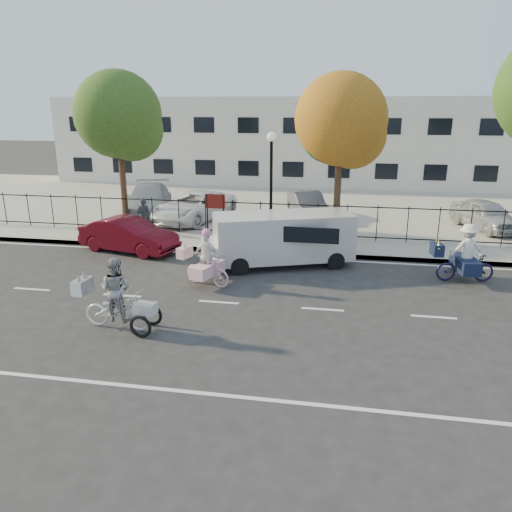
% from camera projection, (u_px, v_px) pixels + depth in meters
% --- Properties ---
extents(ground, '(120.00, 120.00, 0.00)m').
position_uv_depth(ground, '(219.00, 302.00, 14.51)').
color(ground, '#333334').
extents(road_markings, '(60.00, 9.52, 0.01)m').
position_uv_depth(road_markings, '(219.00, 302.00, 14.51)').
color(road_markings, silver).
rests_on(road_markings, ground).
extents(curb, '(60.00, 0.10, 0.15)m').
position_uv_depth(curb, '(251.00, 252.00, 19.24)').
color(curb, '#A8A399').
rests_on(curb, ground).
extents(sidewalk, '(60.00, 2.20, 0.15)m').
position_uv_depth(sidewalk, '(256.00, 244.00, 20.23)').
color(sidewalk, '#A8A399').
rests_on(sidewalk, ground).
extents(parking_lot, '(60.00, 15.60, 0.15)m').
position_uv_depth(parking_lot, '(283.00, 203.00, 28.61)').
color(parking_lot, '#A8A399').
rests_on(parking_lot, ground).
extents(iron_fence, '(58.00, 0.06, 1.50)m').
position_uv_depth(iron_fence, '(260.00, 219.00, 21.02)').
color(iron_fence, black).
rests_on(iron_fence, sidewalk).
extents(building, '(34.00, 10.00, 6.00)m').
position_uv_depth(building, '(301.00, 139.00, 37.17)').
color(building, silver).
rests_on(building, ground).
extents(lamppost, '(0.36, 0.36, 4.33)m').
position_uv_depth(lamppost, '(271.00, 167.00, 19.92)').
color(lamppost, black).
rests_on(lamppost, sidewalk).
extents(street_sign, '(0.85, 0.06, 1.80)m').
position_uv_depth(street_sign, '(215.00, 207.00, 20.81)').
color(street_sign, black).
rests_on(street_sign, sidewalk).
extents(zebra_trike, '(2.21, 0.88, 1.89)m').
position_uv_depth(zebra_trike, '(117.00, 302.00, 12.64)').
color(zebra_trike, white).
rests_on(zebra_trike, ground).
extents(unicorn_bike, '(1.88, 1.36, 1.85)m').
position_uv_depth(unicorn_bike, '(206.00, 265.00, 15.71)').
color(unicorn_bike, beige).
rests_on(unicorn_bike, ground).
extents(bull_bike, '(2.09, 1.45, 1.91)m').
position_uv_depth(bull_bike, '(465.00, 259.00, 16.05)').
color(bull_bike, '#140F33').
rests_on(bull_bike, ground).
extents(white_van, '(5.68, 3.34, 1.86)m').
position_uv_depth(white_van, '(280.00, 237.00, 17.59)').
color(white_van, silver).
rests_on(white_van, ground).
extents(red_sedan, '(4.20, 2.36, 1.31)m').
position_uv_depth(red_sedan, '(129.00, 235.00, 19.35)').
color(red_sedan, '#520914').
rests_on(red_sedan, ground).
extents(pedestrian, '(0.67, 0.56, 1.55)m').
position_uv_depth(pedestrian, '(144.00, 216.00, 21.38)').
color(pedestrian, black).
rests_on(pedestrian, sidewalk).
extents(lot_car_a, '(3.32, 5.44, 1.47)m').
position_uv_depth(lot_car_a, '(148.00, 199.00, 25.33)').
color(lot_car_a, '#A5A6AC').
rests_on(lot_car_a, parking_lot).
extents(lot_car_b, '(3.62, 5.40, 1.38)m').
position_uv_depth(lot_car_b, '(194.00, 206.00, 23.89)').
color(lot_car_b, white).
rests_on(lot_car_b, parking_lot).
extents(lot_car_c, '(2.47, 4.06, 1.26)m').
position_uv_depth(lot_car_c, '(308.00, 205.00, 24.51)').
color(lot_car_c, '#43454A').
rests_on(lot_car_c, parking_lot).
extents(lot_car_d, '(2.85, 4.17, 1.32)m').
position_uv_depth(lot_car_d, '(486.00, 215.00, 22.19)').
color(lot_car_d, '#AEB1B6').
rests_on(lot_car_d, parking_lot).
extents(tree_west, '(3.82, 3.82, 7.00)m').
position_uv_depth(tree_west, '(122.00, 119.00, 21.93)').
color(tree_west, '#442D1D').
rests_on(tree_west, ground).
extents(tree_mid, '(3.71, 3.71, 6.80)m').
position_uv_depth(tree_mid, '(344.00, 124.00, 19.94)').
color(tree_mid, '#442D1D').
rests_on(tree_mid, ground).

